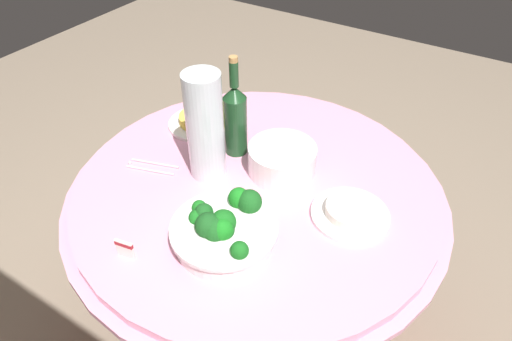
{
  "coord_description": "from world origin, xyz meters",
  "views": [
    {
      "loc": [
        -0.56,
        0.89,
        1.66
      ],
      "look_at": [
        0.0,
        0.0,
        0.79
      ],
      "focal_mm": 32.14,
      "sensor_mm": 36.0,
      "label": 1
    }
  ],
  "objects_px": {
    "wine_bottle": "(235,118)",
    "food_plate_fried_egg": "(199,121)",
    "plate_stack": "(282,159)",
    "label_placard_front": "(125,248)",
    "decorative_fruit_vase": "(205,132)",
    "serving_tongs": "(151,166)",
    "food_plate_rice": "(350,212)",
    "broccoli_bowl": "(224,229)"
  },
  "relations": [
    {
      "from": "serving_tongs",
      "to": "plate_stack",
      "type": "bearing_deg",
      "value": -150.2
    },
    {
      "from": "label_placard_front",
      "to": "broccoli_bowl",
      "type": "bearing_deg",
      "value": -136.54
    },
    {
      "from": "serving_tongs",
      "to": "label_placard_front",
      "type": "relative_size",
      "value": 3.02
    },
    {
      "from": "serving_tongs",
      "to": "broccoli_bowl",
      "type": "bearing_deg",
      "value": 161.07
    },
    {
      "from": "food_plate_fried_egg",
      "to": "food_plate_rice",
      "type": "xyz_separation_m",
      "value": [
        -0.64,
        0.14,
        -0.0
      ]
    },
    {
      "from": "wine_bottle",
      "to": "serving_tongs",
      "type": "distance_m",
      "value": 0.31
    },
    {
      "from": "decorative_fruit_vase",
      "to": "serving_tongs",
      "type": "distance_m",
      "value": 0.24
    },
    {
      "from": "wine_bottle",
      "to": "food_plate_rice",
      "type": "relative_size",
      "value": 1.53
    },
    {
      "from": "decorative_fruit_vase",
      "to": "food_plate_fried_egg",
      "type": "height_order",
      "value": "decorative_fruit_vase"
    },
    {
      "from": "food_plate_fried_egg",
      "to": "plate_stack",
      "type": "bearing_deg",
      "value": 169.73
    },
    {
      "from": "food_plate_rice",
      "to": "label_placard_front",
      "type": "distance_m",
      "value": 0.61
    },
    {
      "from": "wine_bottle",
      "to": "food_plate_rice",
      "type": "distance_m",
      "value": 0.46
    },
    {
      "from": "decorative_fruit_vase",
      "to": "food_plate_fried_egg",
      "type": "xyz_separation_m",
      "value": [
        0.19,
        -0.19,
        -0.14
      ]
    },
    {
      "from": "broccoli_bowl",
      "to": "plate_stack",
      "type": "bearing_deg",
      "value": -86.96
    },
    {
      "from": "plate_stack",
      "to": "decorative_fruit_vase",
      "type": "bearing_deg",
      "value": 33.74
    },
    {
      "from": "plate_stack",
      "to": "food_plate_fried_egg",
      "type": "height_order",
      "value": "plate_stack"
    },
    {
      "from": "food_plate_fried_egg",
      "to": "decorative_fruit_vase",
      "type": "bearing_deg",
      "value": 133.69
    },
    {
      "from": "wine_bottle",
      "to": "food_plate_fried_egg",
      "type": "distance_m",
      "value": 0.23
    },
    {
      "from": "broccoli_bowl",
      "to": "serving_tongs",
      "type": "xyz_separation_m",
      "value": [
        0.38,
        -0.13,
        -0.04
      ]
    },
    {
      "from": "broccoli_bowl",
      "to": "label_placard_front",
      "type": "relative_size",
      "value": 5.09
    },
    {
      "from": "broccoli_bowl",
      "to": "decorative_fruit_vase",
      "type": "xyz_separation_m",
      "value": [
        0.21,
        -0.21,
        0.11
      ]
    },
    {
      "from": "plate_stack",
      "to": "label_placard_front",
      "type": "xyz_separation_m",
      "value": [
        0.17,
        0.51,
        -0.01
      ]
    },
    {
      "from": "broccoli_bowl",
      "to": "food_plate_rice",
      "type": "xyz_separation_m",
      "value": [
        -0.24,
        -0.26,
        -0.03
      ]
    },
    {
      "from": "food_plate_rice",
      "to": "serving_tongs",
      "type": "bearing_deg",
      "value": 12.21
    },
    {
      "from": "broccoli_bowl",
      "to": "wine_bottle",
      "type": "relative_size",
      "value": 0.83
    },
    {
      "from": "food_plate_fried_egg",
      "to": "label_placard_front",
      "type": "height_order",
      "value": "label_placard_front"
    },
    {
      "from": "food_plate_fried_egg",
      "to": "broccoli_bowl",
      "type": "bearing_deg",
      "value": 134.27
    },
    {
      "from": "food_plate_rice",
      "to": "label_placard_front",
      "type": "xyz_separation_m",
      "value": [
        0.43,
        0.44,
        0.02
      ]
    },
    {
      "from": "plate_stack",
      "to": "label_placard_front",
      "type": "relative_size",
      "value": 3.82
    },
    {
      "from": "plate_stack",
      "to": "broccoli_bowl",
      "type": "bearing_deg",
      "value": 93.04
    },
    {
      "from": "decorative_fruit_vase",
      "to": "label_placard_front",
      "type": "height_order",
      "value": "decorative_fruit_vase"
    },
    {
      "from": "decorative_fruit_vase",
      "to": "wine_bottle",
      "type": "bearing_deg",
      "value": -94.53
    },
    {
      "from": "broccoli_bowl",
      "to": "wine_bottle",
      "type": "bearing_deg",
      "value": -60.49
    },
    {
      "from": "serving_tongs",
      "to": "food_plate_rice",
      "type": "bearing_deg",
      "value": -167.79
    },
    {
      "from": "plate_stack",
      "to": "serving_tongs",
      "type": "height_order",
      "value": "plate_stack"
    },
    {
      "from": "wine_bottle",
      "to": "serving_tongs",
      "type": "bearing_deg",
      "value": 50.23
    },
    {
      "from": "wine_bottle",
      "to": "food_plate_fried_egg",
      "type": "bearing_deg",
      "value": -16.0
    },
    {
      "from": "wine_bottle",
      "to": "food_plate_rice",
      "type": "height_order",
      "value": "wine_bottle"
    },
    {
      "from": "plate_stack",
      "to": "food_plate_fried_egg",
      "type": "xyz_separation_m",
      "value": [
        0.37,
        -0.07,
        -0.03
      ]
    },
    {
      "from": "plate_stack",
      "to": "wine_bottle",
      "type": "relative_size",
      "value": 0.62
    },
    {
      "from": "food_plate_fried_egg",
      "to": "food_plate_rice",
      "type": "height_order",
      "value": "food_plate_fried_egg"
    },
    {
      "from": "food_plate_fried_egg",
      "to": "wine_bottle",
      "type": "bearing_deg",
      "value": 164.0
    }
  ]
}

